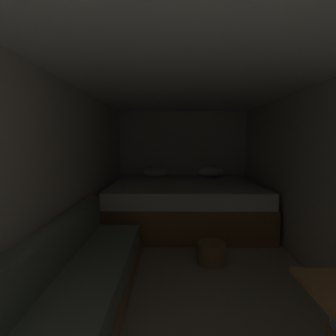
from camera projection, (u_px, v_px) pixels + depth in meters
The scene contains 8 objects.
ground_plane at pixel (194, 280), 2.76m from camera, with size 7.59×7.59×0.00m, color #B2A893.
wall_back at pixel (183, 161), 5.46m from camera, with size 2.58×0.05×1.96m, color beige.
wall_left at pixel (64, 183), 2.67m from camera, with size 0.05×5.59×1.96m, color beige.
wall_right at pixel (326, 184), 2.64m from camera, with size 0.05×5.59×1.96m, color beige.
ceiling_slab at pixel (196, 77), 2.56m from camera, with size 2.58×5.59×0.05m, color white.
bed at pixel (185, 203), 4.52m from camera, with size 2.36×1.91×0.90m.
sofa_left at pixel (68, 306), 1.93m from camera, with size 0.62×2.99×0.72m.
wicker_basket at pixel (211, 253), 3.12m from camera, with size 0.32×0.32×0.24m.
Camera 1 is at (-0.23, -0.51, 1.40)m, focal length 29.46 mm.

